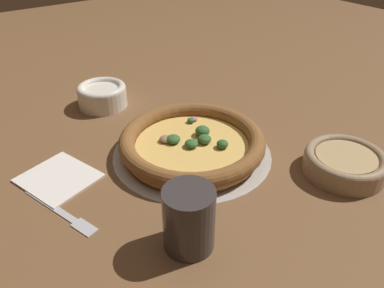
{
  "coord_description": "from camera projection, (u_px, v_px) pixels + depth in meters",
  "views": [
    {
      "loc": [
        -0.39,
        -0.53,
        0.45
      ],
      "look_at": [
        0.0,
        0.0,
        0.02
      ],
      "focal_mm": 35.0,
      "sensor_mm": 36.0,
      "label": 1
    }
  ],
  "objects": [
    {
      "name": "bowl_far",
      "position": [
        102.0,
        95.0,
        0.96
      ],
      "size": [
        0.12,
        0.12,
        0.06
      ],
      "color": "silver",
      "rests_on": "ground_plane"
    },
    {
      "name": "ground_plane",
      "position": [
        192.0,
        153.0,
        0.8
      ],
      "size": [
        3.0,
        3.0,
        0.0
      ],
      "primitive_type": "plane",
      "color": "brown"
    },
    {
      "name": "bowl_near",
      "position": [
        345.0,
        162.0,
        0.73
      ],
      "size": [
        0.16,
        0.16,
        0.05
      ],
      "color": "#9E8466",
      "rests_on": "ground_plane"
    },
    {
      "name": "pizza_tray",
      "position": [
        192.0,
        152.0,
        0.79
      ],
      "size": [
        0.33,
        0.33,
        0.01
      ],
      "color": "#B7B2A8",
      "rests_on": "ground_plane"
    },
    {
      "name": "fork",
      "position": [
        63.0,
        213.0,
        0.64
      ],
      "size": [
        0.07,
        0.18,
        0.0
      ],
      "rotation": [
        0.0,
        0.0,
        11.31
      ],
      "color": "#B7B7BC",
      "rests_on": "ground_plane"
    },
    {
      "name": "drinking_cup",
      "position": [
        189.0,
        219.0,
        0.56
      ],
      "size": [
        0.08,
        0.08,
        0.11
      ],
      "color": "#383333",
      "rests_on": "ground_plane"
    },
    {
      "name": "napkin",
      "position": [
        58.0,
        177.0,
        0.72
      ],
      "size": [
        0.15,
        0.16,
        0.01
      ],
      "rotation": [
        0.0,
        0.0,
        0.31
      ],
      "color": "white",
      "rests_on": "ground_plane"
    },
    {
      "name": "pizza",
      "position": [
        192.0,
        142.0,
        0.78
      ],
      "size": [
        0.31,
        0.31,
        0.04
      ],
      "color": "tan",
      "rests_on": "pizza_tray"
    }
  ]
}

